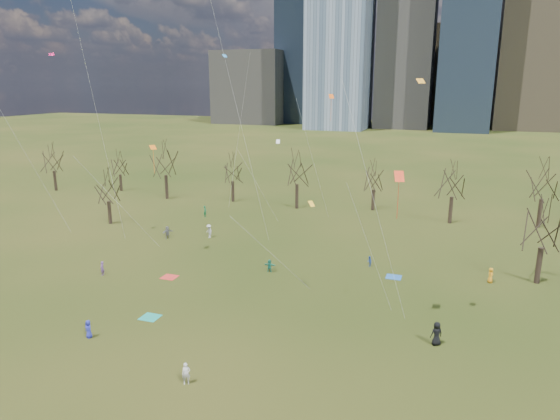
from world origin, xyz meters
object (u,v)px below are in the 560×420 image
(blanket_teal, at_px, (150,317))
(person_0, at_px, (89,329))
(blanket_navy, at_px, (394,277))
(person_1, at_px, (186,374))
(blanket_crimson, at_px, (169,277))

(blanket_teal, height_order, person_0, person_0)
(blanket_teal, height_order, blanket_navy, same)
(person_0, bearing_deg, person_1, 8.29)
(blanket_crimson, bearing_deg, person_1, -55.04)
(blanket_teal, height_order, blanket_crimson, same)
(person_1, bearing_deg, blanket_navy, 34.57)
(blanket_crimson, relative_size, person_1, 1.03)
(person_0, xyz_separation_m, person_1, (10.68, -3.01, 0.02))
(blanket_teal, bearing_deg, blanket_navy, 41.34)
(blanket_navy, distance_m, person_1, 26.83)
(blanket_teal, xyz_separation_m, blanket_navy, (19.04, 16.75, 0.00))
(blanket_navy, height_order, blanket_crimson, same)
(blanket_crimson, distance_m, person_1, 20.10)
(blanket_crimson, bearing_deg, blanket_navy, 19.63)
(person_0, distance_m, person_1, 11.10)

